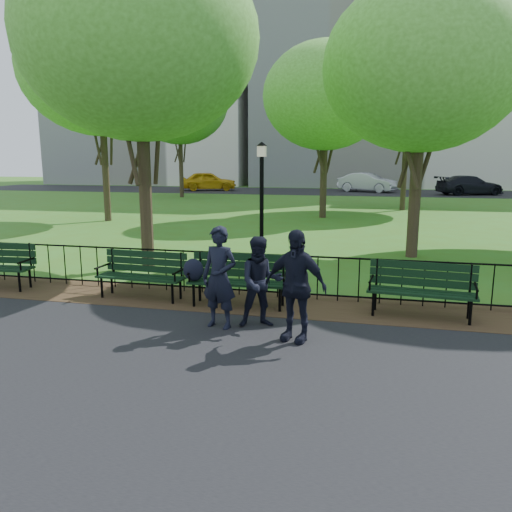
% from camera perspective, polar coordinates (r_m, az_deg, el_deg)
% --- Properties ---
extents(ground, '(120.00, 120.00, 0.00)m').
position_cam_1_polar(ground, '(8.30, -1.50, -8.40)').
color(ground, '#3F6A1B').
extents(asphalt_path, '(60.00, 9.20, 0.01)m').
position_cam_1_polar(asphalt_path, '(5.38, -11.26, -20.04)').
color(asphalt_path, black).
rests_on(asphalt_path, ground).
extents(dirt_strip, '(60.00, 1.60, 0.01)m').
position_cam_1_polar(dirt_strip, '(9.68, 0.74, -5.44)').
color(dirt_strip, '#322114').
rests_on(dirt_strip, ground).
extents(far_street, '(70.00, 9.00, 0.01)m').
position_cam_1_polar(far_street, '(42.70, 10.50, 7.20)').
color(far_street, black).
rests_on(far_street, ground).
extents(iron_fence, '(24.06, 0.06, 1.00)m').
position_cam_1_polar(iron_fence, '(10.03, 1.36, -1.98)').
color(iron_fence, black).
rests_on(iron_fence, ground).
extents(apartment_west, '(22.00, 15.00, 26.00)m').
position_cam_1_polar(apartment_west, '(61.38, -10.78, 20.50)').
color(apartment_west, silver).
rests_on(apartment_west, ground).
extents(apartment_mid, '(24.00, 15.00, 30.00)m').
position_cam_1_polar(apartment_mid, '(56.90, 13.96, 23.20)').
color(apartment_mid, silver).
rests_on(apartment_mid, ground).
extents(park_bench_main, '(1.99, 0.65, 1.07)m').
position_cam_1_polar(park_bench_main, '(9.45, -3.80, -1.90)').
color(park_bench_main, black).
rests_on(park_bench_main, ground).
extents(park_bench_left_a, '(1.82, 0.66, 1.02)m').
position_cam_1_polar(park_bench_left_a, '(10.23, -12.81, -1.53)').
color(park_bench_left_a, black).
rests_on(park_bench_left_a, ground).
extents(park_bench_right_a, '(1.88, 0.75, 1.04)m').
position_cam_1_polar(park_bench_right_a, '(9.27, 18.44, -3.03)').
color(park_bench_right_a, black).
rests_on(park_bench_right_a, ground).
extents(lamppost, '(0.29, 0.29, 3.18)m').
position_cam_1_polar(lamppost, '(12.72, 0.65, 6.41)').
color(lamppost, black).
rests_on(lamppost, ground).
extents(tree_near_w, '(5.82, 5.82, 8.11)m').
position_cam_1_polar(tree_near_w, '(13.35, -13.25, 23.18)').
color(tree_near_w, '#2D2116').
rests_on(tree_near_w, ground).
extents(tree_near_e, '(5.36, 5.36, 7.47)m').
position_cam_1_polar(tree_near_e, '(14.92, 18.52, 19.86)').
color(tree_near_e, '#2D2116').
rests_on(tree_near_e, ground).
extents(tree_mid_w, '(6.82, 6.82, 9.51)m').
position_cam_1_polar(tree_mid_w, '(23.73, -17.45, 19.91)').
color(tree_mid_w, '#2D2116').
rests_on(tree_mid_w, ground).
extents(tree_far_c, '(5.74, 5.74, 8.01)m').
position_cam_1_polar(tree_far_c, '(24.06, 7.96, 17.64)').
color(tree_far_c, '#2D2116').
rests_on(tree_far_c, ground).
extents(tree_far_e, '(6.73, 6.73, 9.38)m').
position_cam_1_polar(tree_far_e, '(28.58, 17.10, 18.15)').
color(tree_far_e, '#2D2116').
rests_on(tree_far_e, ground).
extents(tree_far_w, '(6.86, 6.86, 9.56)m').
position_cam_1_polar(tree_far_w, '(37.02, -8.76, 16.97)').
color(tree_far_w, '#2D2116').
rests_on(tree_far_w, ground).
extents(person_left, '(0.69, 0.53, 1.69)m').
position_cam_1_polar(person_left, '(8.18, -4.20, -2.46)').
color(person_left, black).
rests_on(person_left, asphalt_path).
extents(person_mid, '(0.82, 0.62, 1.51)m').
position_cam_1_polar(person_mid, '(8.22, 0.55, -2.99)').
color(person_mid, black).
rests_on(person_mid, asphalt_path).
extents(person_right, '(1.09, 0.69, 1.73)m').
position_cam_1_polar(person_right, '(7.59, 4.50, -3.39)').
color(person_right, black).
rests_on(person_right, asphalt_path).
extents(taxi, '(5.17, 3.37, 1.64)m').
position_cam_1_polar(taxi, '(44.20, -5.47, 8.53)').
color(taxi, gold).
rests_on(taxi, far_street).
extents(sedan_silver, '(5.09, 3.37, 1.59)m').
position_cam_1_polar(sedan_silver, '(43.08, 12.61, 8.21)').
color(sedan_silver, '#A5A8AD').
rests_on(sedan_silver, far_street).
extents(sedan_dark, '(5.46, 3.74, 1.47)m').
position_cam_1_polar(sedan_dark, '(41.98, 23.23, 7.44)').
color(sedan_dark, black).
rests_on(sedan_dark, far_street).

